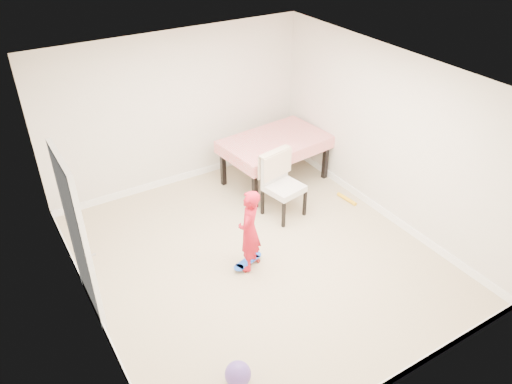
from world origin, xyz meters
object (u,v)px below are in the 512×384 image
dining_table (275,160)px  skateboard (248,263)px  balloon (238,374)px  dining_chair (284,186)px  child (249,233)px

dining_table → skateboard: size_ratio=3.49×
dining_table → balloon: 4.17m
skateboard → balloon: (-1.05, -1.57, 0.10)m
dining_chair → child: child is taller
dining_table → skateboard: 2.31m
dining_table → child: 2.34m
skateboard → dining_chair: bearing=17.3°
dining_chair → balloon: bearing=-143.7°
dining_chair → balloon: dining_chair is taller
dining_table → child: (-1.55, -1.74, 0.19)m
dining_chair → skateboard: 1.42m
balloon → child: bearing=55.4°
child → balloon: (-1.05, -1.51, -0.45)m
dining_table → child: size_ratio=1.46×
skateboard → dining_table: bearing=30.4°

